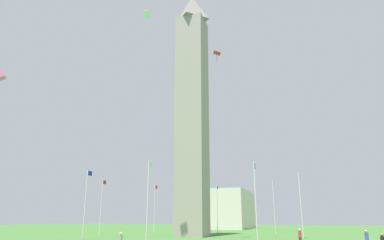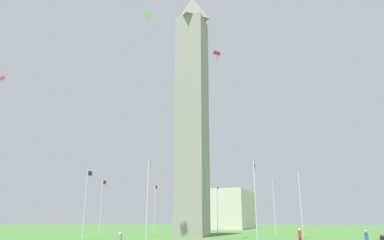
{
  "view_description": "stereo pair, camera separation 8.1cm",
  "coord_description": "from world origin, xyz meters",
  "px_view_note": "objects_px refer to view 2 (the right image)",
  "views": [
    {
      "loc": [
        -54.17,
        -17.62,
        2.68
      ],
      "look_at": [
        0.0,
        0.0,
        18.93
      ],
      "focal_mm": 32.52,
      "sensor_mm": 36.0,
      "label": 1
    },
    {
      "loc": [
        -54.14,
        -17.7,
        2.68
      ],
      "look_at": [
        0.0,
        0.0,
        18.93
      ],
      "focal_mm": 32.52,
      "sensor_mm": 36.0,
      "label": 2
    }
  ],
  "objects_px": {
    "flagpole_n": "(217,207)",
    "flagpole_se": "(86,201)",
    "flagpole_sw": "(255,198)",
    "person_blue_shirt": "(367,240)",
    "distant_building": "(227,210)",
    "kite_red_diamond": "(217,53)",
    "flagpole_e": "(101,204)",
    "kite_white_diamond": "(147,14)",
    "flagpole_w": "(301,202)",
    "obelisk_monument": "(192,105)",
    "flagpole_ne": "(155,206)",
    "flagpole_s": "(148,197)",
    "person_red_shirt": "(300,237)",
    "flagpole_nw": "(274,205)"
  },
  "relations": [
    {
      "from": "flagpole_n",
      "to": "flagpole_se",
      "type": "relative_size",
      "value": 1.0
    },
    {
      "from": "flagpole_sw",
      "to": "flagpole_se",
      "type": "bearing_deg",
      "value": 90.0
    },
    {
      "from": "person_blue_shirt",
      "to": "distant_building",
      "type": "distance_m",
      "value": 71.6
    },
    {
      "from": "kite_red_diamond",
      "to": "flagpole_e",
      "type": "bearing_deg",
      "value": 69.27
    },
    {
      "from": "flagpole_sw",
      "to": "kite_white_diamond",
      "type": "bearing_deg",
      "value": 99.95
    },
    {
      "from": "flagpole_w",
      "to": "distant_building",
      "type": "relative_size",
      "value": 0.39
    },
    {
      "from": "obelisk_monument",
      "to": "flagpole_ne",
      "type": "xyz_separation_m",
      "value": [
        11.8,
        11.75,
        -16.46
      ]
    },
    {
      "from": "flagpole_s",
      "to": "kite_red_diamond",
      "type": "xyz_separation_m",
      "value": [
        7.79,
        -6.72,
        21.05
      ]
    },
    {
      "from": "flagpole_w",
      "to": "distant_building",
      "type": "xyz_separation_m",
      "value": [
        47.96,
        21.68,
        0.14
      ]
    },
    {
      "from": "obelisk_monument",
      "to": "flagpole_ne",
      "type": "bearing_deg",
      "value": 44.87
    },
    {
      "from": "flagpole_se",
      "to": "person_red_shirt",
      "type": "height_order",
      "value": "flagpole_se"
    },
    {
      "from": "obelisk_monument",
      "to": "kite_red_diamond",
      "type": "relative_size",
      "value": 26.43
    },
    {
      "from": "flagpole_s",
      "to": "person_red_shirt",
      "type": "height_order",
      "value": "flagpole_s"
    },
    {
      "from": "kite_red_diamond",
      "to": "kite_white_diamond",
      "type": "xyz_separation_m",
      "value": [
        -5.36,
        8.9,
        5.05
      ]
    },
    {
      "from": "flagpole_se",
      "to": "flagpole_s",
      "type": "bearing_deg",
      "value": -112.5
    },
    {
      "from": "obelisk_monument",
      "to": "flagpole_n",
      "type": "bearing_deg",
      "value": 0.0
    },
    {
      "from": "obelisk_monument",
      "to": "kite_red_diamond",
      "type": "xyz_separation_m",
      "value": [
        -8.78,
        -6.72,
        4.59
      ]
    },
    {
      "from": "distant_building",
      "to": "flagpole_w",
      "type": "bearing_deg",
      "value": -155.68
    },
    {
      "from": "obelisk_monument",
      "to": "flagpole_nw",
      "type": "distance_m",
      "value": 23.42
    },
    {
      "from": "flagpole_se",
      "to": "person_red_shirt",
      "type": "relative_size",
      "value": 5.5
    },
    {
      "from": "obelisk_monument",
      "to": "person_red_shirt",
      "type": "distance_m",
      "value": 29.88
    },
    {
      "from": "flagpole_e",
      "to": "distant_building",
      "type": "bearing_deg",
      "value": -13.55
    },
    {
      "from": "flagpole_se",
      "to": "distant_building",
      "type": "xyz_separation_m",
      "value": [
        59.71,
        -6.69,
        0.14
      ]
    },
    {
      "from": "obelisk_monument",
      "to": "person_blue_shirt",
      "type": "xyz_separation_m",
      "value": [
        -17.96,
        -22.4,
        -20.71
      ]
    },
    {
      "from": "flagpole_nw",
      "to": "person_red_shirt",
      "type": "height_order",
      "value": "flagpole_nw"
    },
    {
      "from": "flagpole_e",
      "to": "flagpole_w",
      "type": "bearing_deg",
      "value": -90.0
    },
    {
      "from": "kite_white_diamond",
      "to": "flagpole_n",
      "type": "bearing_deg",
      "value": -4.05
    },
    {
      "from": "flagpole_w",
      "to": "kite_white_diamond",
      "type": "distance_m",
      "value": 35.16
    },
    {
      "from": "flagpole_n",
      "to": "person_red_shirt",
      "type": "distance_m",
      "value": 34.92
    },
    {
      "from": "flagpole_s",
      "to": "person_blue_shirt",
      "type": "xyz_separation_m",
      "value": [
        -1.4,
        -22.4,
        -4.25
      ]
    },
    {
      "from": "obelisk_monument",
      "to": "flagpole_s",
      "type": "height_order",
      "value": "obelisk_monument"
    },
    {
      "from": "flagpole_nw",
      "to": "flagpole_w",
      "type": "bearing_deg",
      "value": -157.5
    },
    {
      "from": "flagpole_sw",
      "to": "person_blue_shirt",
      "type": "bearing_deg",
      "value": -120.45
    },
    {
      "from": "flagpole_n",
      "to": "flagpole_se",
      "type": "bearing_deg",
      "value": 157.5
    },
    {
      "from": "flagpole_ne",
      "to": "flagpole_w",
      "type": "xyz_separation_m",
      "value": [
        -11.75,
        -28.37,
        0.0
      ]
    },
    {
      "from": "obelisk_monument",
      "to": "flagpole_e",
      "type": "height_order",
      "value": "obelisk_monument"
    },
    {
      "from": "flagpole_nw",
      "to": "flagpole_e",
      "type": "bearing_deg",
      "value": 112.5
    },
    {
      "from": "person_red_shirt",
      "to": "kite_white_diamond",
      "type": "bearing_deg",
      "value": 34.41
    },
    {
      "from": "flagpole_nw",
      "to": "obelisk_monument",
      "type": "bearing_deg",
      "value": 135.13
    },
    {
      "from": "flagpole_n",
      "to": "person_blue_shirt",
      "type": "xyz_separation_m",
      "value": [
        -34.63,
        -22.4,
        -4.25
      ]
    },
    {
      "from": "flagpole_e",
      "to": "kite_white_diamond",
      "type": "height_order",
      "value": "kite_white_diamond"
    },
    {
      "from": "flagpole_nw",
      "to": "flagpole_n",
      "type": "bearing_deg",
      "value": 67.5
    },
    {
      "from": "person_red_shirt",
      "to": "kite_white_diamond",
      "type": "xyz_separation_m",
      "value": [
        -0.34,
        18.7,
        30.36
      ]
    },
    {
      "from": "flagpole_sw",
      "to": "kite_white_diamond",
      "type": "xyz_separation_m",
      "value": [
        -2.44,
        13.93,
        26.1
      ]
    },
    {
      "from": "flagpole_ne",
      "to": "flagpole_nw",
      "type": "relative_size",
      "value": 1.0
    },
    {
      "from": "flagpole_s",
      "to": "flagpole_w",
      "type": "relative_size",
      "value": 1.0
    },
    {
      "from": "flagpole_ne",
      "to": "flagpole_s",
      "type": "height_order",
      "value": "same"
    },
    {
      "from": "kite_white_diamond",
      "to": "obelisk_monument",
      "type": "bearing_deg",
      "value": -8.77
    },
    {
      "from": "flagpole_ne",
      "to": "kite_white_diamond",
      "type": "height_order",
      "value": "kite_white_diamond"
    },
    {
      "from": "flagpole_e",
      "to": "flagpole_nw",
      "type": "xyz_separation_m",
      "value": [
        11.75,
        -28.37,
        0.0
      ]
    }
  ]
}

